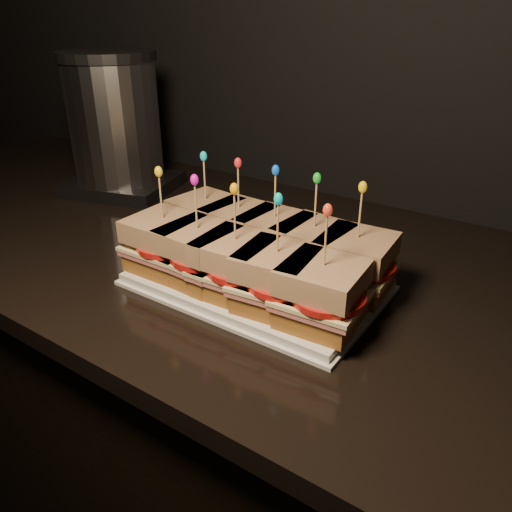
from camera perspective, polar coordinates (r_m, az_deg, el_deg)
The scene contains 78 objects.
cabinet at distance 1.13m, azimuth 7.21°, elevation -23.49°, with size 2.48×0.71×0.86m, color black.
granite_slab at distance 0.84m, azimuth 8.92°, elevation -3.34°, with size 2.52×0.75×0.03m, color black.
platter at distance 0.79m, azimuth 0.00°, elevation -3.00°, with size 0.37×0.23×0.02m, color white.
platter_rim at distance 0.79m, azimuth 0.00°, elevation -3.38°, with size 0.38×0.24×0.01m, color white.
sandwich_0_bread_bot at distance 0.89m, azimuth -5.58°, elevation 2.17°, with size 0.10×0.10×0.03m, color brown.
sandwich_0_ham at distance 0.88m, azimuth -5.63°, elevation 3.22°, with size 0.11×0.11×0.01m, color #BF5E5A.
sandwich_0_cheese at distance 0.88m, azimuth -5.65°, elevation 3.64°, with size 0.11×0.11×0.01m, color #F6EBA1.
sandwich_0_tomato at distance 0.87m, azimuth -5.31°, elevation 3.80°, with size 0.10×0.10×0.01m, color red.
sandwich_0_bread_top at distance 0.87m, azimuth -5.74°, elevation 5.41°, with size 0.10×0.10×0.03m, color brown.
sandwich_0_pick at distance 0.85m, azimuth -5.88°, elevation 8.37°, with size 0.00×0.00×0.09m, color tan.
sandwich_0_frill at distance 0.84m, azimuth -6.02°, elevation 11.28°, with size 0.01×0.01×0.02m, color #12B8C9.
sandwich_1_bread_bot at distance 0.85m, azimuth -1.92°, elevation 1.09°, with size 0.10×0.10×0.03m, color brown.
sandwich_1_ham at distance 0.84m, azimuth -1.94°, elevation 2.18°, with size 0.11×0.11×0.01m, color #BF5E5A.
sandwich_1_cheese at distance 0.84m, azimuth -1.95°, elevation 2.61°, with size 0.11×0.11×0.01m, color #F6EBA1.
sandwich_1_tomato at distance 0.83m, azimuth -1.53°, elevation 2.76°, with size 0.10×0.10×0.01m, color red.
sandwich_1_bread_top at distance 0.83m, azimuth -1.98°, elevation 4.46°, with size 0.10×0.10×0.03m, color brown.
sandwich_1_pick at distance 0.81m, azimuth -2.03°, elevation 7.54°, with size 0.00×0.00×0.09m, color tan.
sandwich_1_frill at distance 0.80m, azimuth -2.08°, elevation 10.60°, with size 0.01×0.01×0.02m, color red.
sandwich_2_bread_bot at distance 0.82m, azimuth 2.07°, elevation -0.10°, with size 0.10×0.10×0.03m, color brown.
sandwich_2_ham at distance 0.81m, azimuth 2.09°, elevation 1.02°, with size 0.11×0.11×0.01m, color #BF5E5A.
sandwich_2_cheese at distance 0.80m, azimuth 2.10°, elevation 1.47°, with size 0.11×0.11×0.01m, color #F6EBA1.
sandwich_2_tomato at distance 0.79m, azimuth 2.61°, elevation 1.61°, with size 0.10×0.10×0.01m, color red.
sandwich_2_bread_top at distance 0.79m, azimuth 2.14°, elevation 3.39°, with size 0.10×0.10×0.03m, color brown.
sandwich_2_pick at distance 0.78m, azimuth 2.20°, elevation 6.60°, with size 0.00×0.00×0.09m, color tan.
sandwich_2_frill at distance 0.76m, azimuth 2.25°, elevation 9.78°, with size 0.01×0.01×0.02m, color blue.
sandwich_3_bread_bot at distance 0.78m, azimuth 6.41°, elevation -1.39°, with size 0.10×0.10×0.03m, color brown.
sandwich_3_ham at distance 0.78m, azimuth 6.47°, elevation -0.24°, with size 0.11×0.11×0.01m, color #BF5E5A.
sandwich_3_cheese at distance 0.77m, azimuth 6.50°, elevation 0.23°, with size 0.11×0.11×0.01m, color #F6EBA1.
sandwich_3_tomato at distance 0.76m, azimuth 7.11°, elevation 0.34°, with size 0.10×0.10×0.01m, color red.
sandwich_3_bread_top at distance 0.76m, azimuth 6.61°, elevation 2.20°, with size 0.10×0.10×0.03m, color brown.
sandwich_3_pick at distance 0.74m, azimuth 6.80°, elevation 5.52°, with size 0.00×0.00×0.09m, color tan.
sandwich_3_frill at distance 0.73m, azimuth 6.99°, elevation 8.82°, with size 0.01×0.01×0.02m, color green.
sandwich_4_bread_bot at distance 0.76m, azimuth 11.07°, elevation -2.77°, with size 0.10×0.10×0.03m, color brown.
sandwich_4_ham at distance 0.75m, azimuth 11.19°, elevation -1.59°, with size 0.11×0.11×0.01m, color #BF5E5A.
sandwich_4_cheese at distance 0.75m, azimuth 11.23°, elevation -1.11°, with size 0.11×0.11×0.01m, color #F6EBA1.
sandwich_4_tomato at distance 0.74m, azimuth 11.94°, elevation -1.02°, with size 0.10×0.10×0.01m, color red.
sandwich_4_bread_top at distance 0.74m, azimuth 11.43°, elevation 0.90°, with size 0.10×0.10×0.03m, color brown.
sandwich_4_pick at distance 0.72m, azimuth 11.76°, elevation 4.31°, with size 0.00×0.00×0.09m, color tan.
sandwich_4_frill at distance 0.70m, azimuth 12.10°, elevation 7.72°, with size 0.01×0.01×0.02m, color #E7B90D.
sandwich_5_bread_bot at distance 0.82m, azimuth -10.21°, elevation -0.34°, with size 0.10×0.10×0.03m, color brown.
sandwich_5_ham at distance 0.81m, azimuth -10.31°, elevation 0.78°, with size 0.11×0.11×0.01m, color #BF5E5A.
sandwich_5_cheese at distance 0.81m, azimuth -10.35°, elevation 1.22°, with size 0.11×0.11×0.01m, color #F6EBA1.
sandwich_5_tomato at distance 0.80m, azimuth -10.07°, elevation 1.35°, with size 0.10×0.10×0.01m, color red.
sandwich_5_bread_top at distance 0.80m, azimuth -10.52°, elevation 3.12°, with size 0.10×0.10×0.03m, color brown.
sandwich_5_pick at distance 0.78m, azimuth -10.80°, elevation 6.29°, with size 0.00×0.00×0.09m, color tan.
sandwich_5_frill at distance 0.77m, azimuth -11.09°, elevation 9.44°, with size 0.01×0.01×0.02m, color yellow.
sandwich_6_bread_bot at distance 0.78m, azimuth -6.46°, elevation -1.66°, with size 0.10×0.10×0.03m, color brown.
sandwich_6_ham at distance 0.77m, azimuth -6.53°, elevation -0.49°, with size 0.11×0.11×0.01m, color #BF5E5A.
sandwich_6_cheese at distance 0.77m, azimuth -6.56°, elevation -0.02°, with size 0.11×0.11×0.01m, color #F6EBA1.
sandwich_6_tomato at distance 0.75m, azimuth -6.18°, elevation 0.09°, with size 0.10×0.10×0.01m, color red.
sandwich_6_bread_top at distance 0.75m, azimuth -6.67°, elevation 1.96°, with size 0.10×0.10×0.03m, color brown.
sandwich_6_pick at distance 0.74m, azimuth -6.86°, elevation 5.30°, with size 0.00×0.00×0.09m, color tan.
sandwich_6_frill at distance 0.72m, azimuth -7.05°, elevation 8.64°, with size 0.01×0.01×0.02m, color #D711AC.
sandwich_7_bread_bot at distance 0.74m, azimuth -2.29°, elevation -3.11°, with size 0.10×0.10×0.03m, color brown.
sandwich_7_ham at distance 0.73m, azimuth -2.32°, elevation -1.90°, with size 0.11×0.11×0.01m, color #BF5E5A.
sandwich_7_cheese at distance 0.73m, azimuth -2.33°, elevation -1.41°, with size 0.11×0.11×0.01m, color #F6EBA1.
sandwich_7_tomato at distance 0.71m, azimuth -1.85°, elevation -1.32°, with size 0.10×0.10×0.01m, color red.
sandwich_7_bread_top at distance 0.71m, azimuth -2.37°, elevation 0.66°, with size 0.10×0.10×0.03m, color brown.
sandwich_7_pick at distance 0.69m, azimuth -2.44°, elevation 4.16°, with size 0.00×0.00×0.09m, color tan.
sandwich_7_frill at distance 0.68m, azimuth -2.51°, elevation 7.68°, with size 0.01×0.01×0.02m, color #F89A09.
sandwich_8_bread_bot at distance 0.71m, azimuth 2.33°, elevation -4.70°, with size 0.10×0.10×0.03m, color brown.
sandwich_8_ham at distance 0.70m, azimuth 2.35°, elevation -3.45°, with size 0.11×0.11×0.01m, color #BF5E5A.
sandwich_8_cheese at distance 0.69m, azimuth 2.36°, elevation -2.95°, with size 0.11×0.11×0.01m, color #F6EBA1.
sandwich_8_tomato at distance 0.68m, azimuth 2.97°, elevation -2.88°, with size 0.10×0.10×0.01m, color red.
sandwich_8_bread_top at distance 0.68m, azimuth 2.41°, elevation -0.80°, with size 0.10×0.10×0.03m, color brown.
sandwich_8_pick at distance 0.66m, azimuth 2.49°, elevation 2.86°, with size 0.00×0.00×0.09m, color tan.
sandwich_8_frill at distance 0.64m, azimuth 2.57°, elevation 6.54°, with size 0.01×0.01×0.02m, color #03BCBF.
sandwich_9_bread_bot at distance 0.68m, azimuth 7.40°, elevation -6.40°, with size 0.10×0.10×0.03m, color brown.
sandwich_9_ham at distance 0.67m, azimuth 7.49°, elevation -5.11°, with size 0.11×0.11×0.01m, color #BF5E5A.
sandwich_9_cheese at distance 0.66m, azimuth 7.52°, elevation -4.60°, with size 0.11×0.11×0.01m, color #F6EBA1.
sandwich_9_tomato at distance 0.65m, azimuth 8.26°, elevation -4.56°, with size 0.10×0.10×0.01m, color red.
sandwich_9_bread_top at distance 0.65m, azimuth 7.67°, elevation -2.39°, with size 0.10×0.10×0.03m, color brown.
sandwich_9_pick at distance 0.63m, azimuth 7.93°, elevation 1.39°, with size 0.00×0.00×0.09m, color tan.
sandwich_9_frill at distance 0.61m, azimuth 8.19°, elevation 5.21°, with size 0.01×0.01×0.02m, color #EC3E24.
appliance_base at distance 1.26m, azimuth -15.02°, elevation 7.96°, with size 0.24×0.20×0.03m, color #262628.
appliance_body at distance 1.22m, azimuth -15.85°, elevation 14.49°, with size 0.20×0.20×0.26m, color silver.
appliance_lid at distance 1.20m, azimuth -16.73°, elevation 21.08°, with size 0.21×0.21×0.02m, color #262628.
appliance at distance 1.22m, azimuth -15.82°, elevation 14.26°, with size 0.24×0.20×0.31m, color silver, non-canonical shape.
Camera 1 is at (0.80, 0.97, 1.29)m, focal length 35.00 mm.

